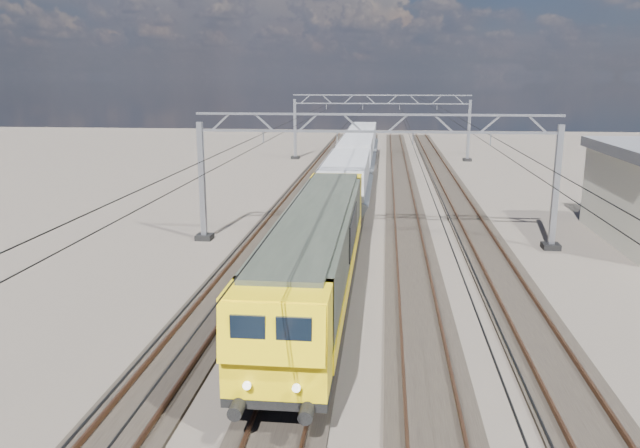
# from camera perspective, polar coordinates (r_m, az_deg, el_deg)

# --- Properties ---
(ground) EXTENTS (160.00, 160.00, 0.00)m
(ground) POSITION_cam_1_polar(r_m,az_deg,el_deg) (30.61, 4.67, -3.78)
(ground) COLOR #2B2620
(ground) RESTS_ON ground
(track_outer_west) EXTENTS (2.60, 140.00, 0.30)m
(track_outer_west) POSITION_cam_1_polar(r_m,az_deg,el_deg) (31.28, -6.40, -3.31)
(track_outer_west) COLOR black
(track_outer_west) RESTS_ON ground
(track_loco) EXTENTS (2.60, 140.00, 0.30)m
(track_loco) POSITION_cam_1_polar(r_m,az_deg,el_deg) (30.69, 0.93, -3.55)
(track_loco) COLOR black
(track_loco) RESTS_ON ground
(track_inner_east) EXTENTS (2.60, 140.00, 0.30)m
(track_inner_east) POSITION_cam_1_polar(r_m,az_deg,el_deg) (30.61, 8.42, -3.74)
(track_inner_east) COLOR black
(track_inner_east) RESTS_ON ground
(track_outer_east) EXTENTS (2.60, 140.00, 0.30)m
(track_outer_east) POSITION_cam_1_polar(r_m,az_deg,el_deg) (31.06, 15.83, -3.87)
(track_outer_east) COLOR black
(track_outer_east) RESTS_ON ground
(catenary_gantry_mid) EXTENTS (19.90, 0.90, 7.11)m
(catenary_gantry_mid) POSITION_cam_1_polar(r_m,az_deg,el_deg) (33.65, 4.97, 4.60)
(catenary_gantry_mid) COLOR gray
(catenary_gantry_mid) RESTS_ON ground
(catenary_gantry_far) EXTENTS (19.90, 0.90, 7.11)m
(catenary_gantry_far) POSITION_cam_1_polar(r_m,az_deg,el_deg) (69.45, 5.58, 9.05)
(catenary_gantry_far) COLOR gray
(catenary_gantry_far) RESTS_ON ground
(overhead_wires) EXTENTS (12.03, 140.00, 0.53)m
(overhead_wires) POSITION_cam_1_polar(r_m,az_deg,el_deg) (37.40, 5.15, 8.31)
(overhead_wires) COLOR black
(overhead_wires) RESTS_ON ground
(locomotive) EXTENTS (2.76, 21.10, 3.62)m
(locomotive) POSITION_cam_1_polar(r_m,az_deg,el_deg) (24.65, -0.22, -2.33)
(locomotive) COLOR black
(locomotive) RESTS_ON ground
(hopper_wagon_lead) EXTENTS (3.38, 13.00, 3.25)m
(hopper_wagon_lead) POSITION_cam_1_polar(r_m,az_deg,el_deg) (41.92, 2.41, 4.04)
(hopper_wagon_lead) COLOR black
(hopper_wagon_lead) RESTS_ON ground
(hopper_wagon_mid) EXTENTS (3.38, 13.00, 3.25)m
(hopper_wagon_mid) POSITION_cam_1_polar(r_m,az_deg,el_deg) (55.96, 3.34, 6.36)
(hopper_wagon_mid) COLOR black
(hopper_wagon_mid) RESTS_ON ground
(hopper_wagon_third) EXTENTS (3.38, 13.00, 3.25)m
(hopper_wagon_third) POSITION_cam_1_polar(r_m,az_deg,el_deg) (70.07, 3.90, 7.75)
(hopper_wagon_third) COLOR black
(hopper_wagon_third) RESTS_ON ground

